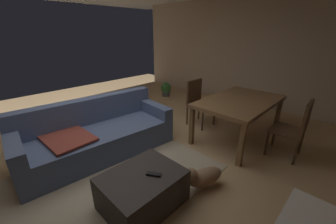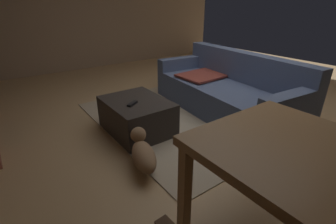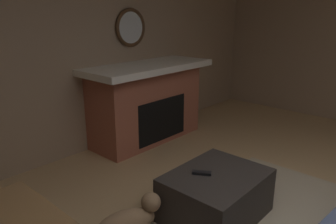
{
  "view_description": "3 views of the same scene",
  "coord_description": "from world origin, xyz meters",
  "px_view_note": "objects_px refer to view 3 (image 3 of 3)",
  "views": [
    {
      "loc": [
        -1.39,
        -2.52,
        1.84
      ],
      "look_at": [
        0.29,
        -0.88,
        0.91
      ],
      "focal_mm": 21.66,
      "sensor_mm": 36.0,
      "label": 1
    },
    {
      "loc": [
        2.11,
        -2.37,
        1.49
      ],
      "look_at": [
        0.5,
        -1.2,
        0.59
      ],
      "focal_mm": 26.11,
      "sensor_mm": 36.0,
      "label": 2
    },
    {
      "loc": [
        1.78,
        0.25,
        1.72
      ],
      "look_at": [
        -0.28,
        -1.6,
        0.86
      ],
      "focal_mm": 34.81,
      "sensor_mm": 36.0,
      "label": 3
    }
  ],
  "objects_px": {
    "small_dog": "(130,220)",
    "fireplace": "(147,102)",
    "ottoman_coffee_table": "(216,196)",
    "round_wall_mirror": "(131,28)",
    "tv_remote": "(202,173)"
  },
  "relations": [
    {
      "from": "tv_remote",
      "to": "small_dog",
      "type": "distance_m",
      "value": 0.7
    },
    {
      "from": "round_wall_mirror",
      "to": "small_dog",
      "type": "height_order",
      "value": "round_wall_mirror"
    },
    {
      "from": "fireplace",
      "to": "small_dog",
      "type": "bearing_deg",
      "value": 41.75
    },
    {
      "from": "round_wall_mirror",
      "to": "tv_remote",
      "type": "relative_size",
      "value": 3.19
    },
    {
      "from": "small_dog",
      "to": "round_wall_mirror",
      "type": "bearing_deg",
      "value": -132.96
    },
    {
      "from": "fireplace",
      "to": "small_dog",
      "type": "relative_size",
      "value": 3.29
    },
    {
      "from": "small_dog",
      "to": "fireplace",
      "type": "bearing_deg",
      "value": -138.25
    },
    {
      "from": "fireplace",
      "to": "small_dog",
      "type": "distance_m",
      "value": 2.15
    },
    {
      "from": "fireplace",
      "to": "small_dog",
      "type": "height_order",
      "value": "fireplace"
    },
    {
      "from": "fireplace",
      "to": "round_wall_mirror",
      "type": "xyz_separation_m",
      "value": [
        0.0,
        -0.29,
        0.98
      ]
    },
    {
      "from": "fireplace",
      "to": "tv_remote",
      "type": "xyz_separation_m",
      "value": [
        0.97,
        1.64,
        -0.11
      ]
    },
    {
      "from": "ottoman_coffee_table",
      "to": "small_dog",
      "type": "relative_size",
      "value": 1.54
    },
    {
      "from": "round_wall_mirror",
      "to": "small_dog",
      "type": "bearing_deg",
      "value": 47.04
    },
    {
      "from": "round_wall_mirror",
      "to": "tv_remote",
      "type": "xyz_separation_m",
      "value": [
        0.97,
        1.93,
        -1.09
      ]
    },
    {
      "from": "fireplace",
      "to": "tv_remote",
      "type": "distance_m",
      "value": 1.91
    }
  ]
}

